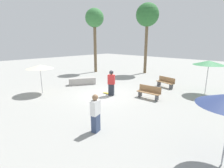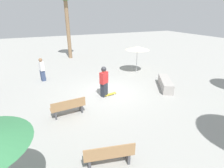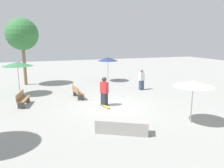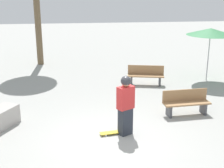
% 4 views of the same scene
% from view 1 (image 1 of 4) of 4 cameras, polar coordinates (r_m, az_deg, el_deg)
% --- Properties ---
extents(ground_plane, '(60.00, 60.00, 0.00)m').
position_cam_1_polar(ground_plane, '(12.50, -2.37, -3.62)').
color(ground_plane, '#9E9E99').
extents(skater_main, '(0.46, 0.54, 1.80)m').
position_cam_1_polar(skater_main, '(12.19, -0.22, 0.65)').
color(skater_main, '#282D38').
rests_on(skater_main, ground_plane).
extents(skateboard, '(0.31, 0.82, 0.07)m').
position_cam_1_polar(skateboard, '(12.69, -1.28, -3.08)').
color(skateboard, gold).
rests_on(skateboard, ground_plane).
extents(concrete_ledge, '(2.29, 1.67, 0.59)m').
position_cam_1_polar(concrete_ledge, '(15.65, -9.68, 0.90)').
color(concrete_ledge, '#A8A39E').
rests_on(concrete_ledge, ground_plane).
extents(bench_near, '(0.77, 1.66, 0.85)m').
position_cam_1_polar(bench_near, '(15.16, 17.09, 0.56)').
color(bench_near, '#47474C').
rests_on(bench_near, ground_plane).
extents(bench_far, '(0.55, 1.63, 0.85)m').
position_cam_1_polar(bench_far, '(11.91, 11.94, -2.68)').
color(bench_far, '#47474C').
rests_on(bench_far, ground_plane).
extents(shade_umbrella_cream, '(1.91, 1.91, 2.10)m').
position_cam_1_polar(shade_umbrella_cream, '(13.58, -22.48, 5.23)').
color(shade_umbrella_cream, '#B7B7BC').
rests_on(shade_umbrella_cream, ground_plane).
extents(shade_umbrella_green, '(2.13, 2.13, 2.42)m').
position_cam_1_polar(shade_umbrella_green, '(14.11, 29.09, 6.07)').
color(shade_umbrella_green, '#B7B7BC').
rests_on(shade_umbrella_green, ground_plane).
extents(palm_tree_left, '(2.17, 2.17, 7.47)m').
position_cam_1_polar(palm_tree_left, '(21.85, -5.72, 20.11)').
color(palm_tree_left, brown).
rests_on(palm_tree_left, ground_plane).
extents(palm_tree_right, '(2.57, 2.57, 7.90)m').
position_cam_1_polar(palm_tree_right, '(21.39, 11.46, 20.91)').
color(palm_tree_right, brown).
rests_on(palm_tree_right, ground_plane).
extents(bystander_watching, '(0.50, 0.37, 1.65)m').
position_cam_1_polar(bystander_watching, '(7.41, -5.40, -9.53)').
color(bystander_watching, '#38476B').
rests_on(bystander_watching, ground_plane).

